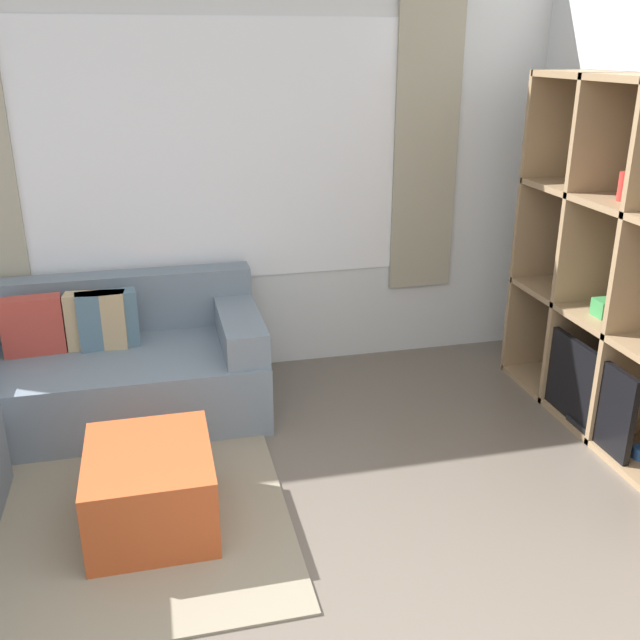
% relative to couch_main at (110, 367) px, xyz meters
% --- Properties ---
extents(wall_back, '(5.63, 0.11, 2.70)m').
position_rel_couch_main_xyz_m(wall_back, '(0.73, 0.51, 1.06)').
color(wall_back, silver).
rests_on(wall_back, ground_plane).
extents(area_rug, '(2.22, 1.88, 0.01)m').
position_rel_couch_main_xyz_m(area_rug, '(-0.27, -0.98, -0.29)').
color(area_rug, gray).
rests_on(area_rug, ground_plane).
extents(couch_main, '(1.78, 0.94, 0.77)m').
position_rel_couch_main_xyz_m(couch_main, '(0.00, 0.00, 0.00)').
color(couch_main, slate).
rests_on(couch_main, ground_plane).
extents(ottoman, '(0.56, 0.66, 0.39)m').
position_rel_couch_main_xyz_m(ottoman, '(0.21, -1.18, -0.10)').
color(ottoman, '#B74C23').
rests_on(ottoman, ground_plane).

